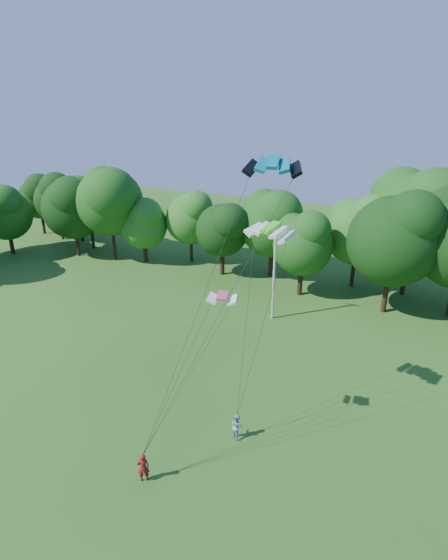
% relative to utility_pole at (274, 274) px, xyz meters
% --- Properties ---
extents(utility_pole, '(1.73, 0.43, 8.76)m').
position_rel_utility_pole_xyz_m(utility_pole, '(0.00, 0.00, 0.00)').
color(utility_pole, '#B2B2A9').
rests_on(utility_pole, ground).
extents(kite_flyer_left, '(0.77, 0.73, 1.77)m').
position_rel_utility_pole_xyz_m(kite_flyer_left, '(0.53, -21.34, -3.60)').
color(kite_flyer_left, maroon).
rests_on(kite_flyer_left, ground).
extents(kite_flyer_right, '(1.03, 0.98, 1.66)m').
position_rel_utility_pole_xyz_m(kite_flyer_right, '(3.66, -16.09, -3.66)').
color(kite_flyer_right, '#97A9D2').
rests_on(kite_flyer_right, ground).
extents(kite_teal, '(2.92, 1.73, 0.63)m').
position_rel_utility_pole_xyz_m(kite_teal, '(4.90, -14.96, 11.90)').
color(kite_teal, '#046F83').
rests_on(kite_teal, ground).
extents(kite_green, '(3.12, 2.08, 0.51)m').
position_rel_utility_pole_xyz_m(kite_green, '(4.15, -12.93, 8.04)').
color(kite_green, '#44E121').
rests_on(kite_green, ground).
extents(kite_pink, '(1.81, 1.19, 0.28)m').
position_rel_utility_pole_xyz_m(kite_pink, '(2.71, -16.12, 4.82)').
color(kite_pink, '#CD396F').
rests_on(kite_pink, ground).
extents(tree_back_west, '(7.57, 7.57, 11.01)m').
position_rel_utility_pole_xyz_m(tree_back_west, '(-30.53, 9.57, 2.38)').
color(tree_back_west, black).
rests_on(tree_back_west, ground).
extents(tree_back_center, '(9.34, 9.34, 13.59)m').
position_rel_utility_pole_xyz_m(tree_back_center, '(9.33, 6.19, 4.00)').
color(tree_back_center, '#312113').
rests_on(tree_back_center, ground).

